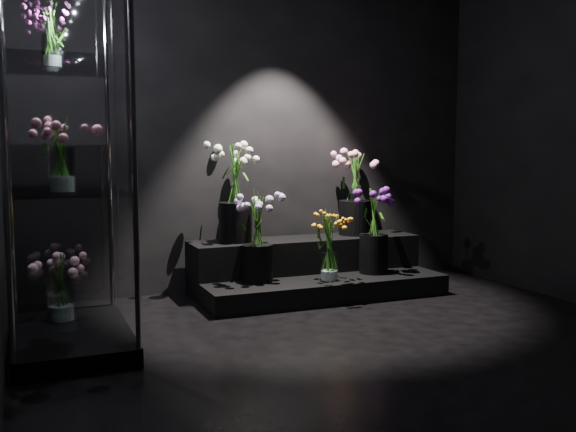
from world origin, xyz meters
TOP-DOWN VIEW (x-y plane):
  - floor at (0.00, 0.00)m, footprint 4.00×4.00m
  - wall_back at (0.00, 2.00)m, footprint 4.00×0.00m
  - display_riser at (0.29, 1.61)m, footprint 1.95×0.87m
  - display_case at (-1.65, 0.80)m, footprint 0.66×1.10m
  - bouquet_orange_bells at (0.29, 1.28)m, footprint 0.30×0.30m
  - bouquet_lilac at (-0.24, 1.44)m, footprint 0.42×0.42m
  - bouquet_purple at (0.76, 1.40)m, footprint 0.38×0.38m
  - bouquet_cream_roses at (-0.31, 1.74)m, footprint 0.55×0.55m
  - bouquet_pink_roses at (0.78, 1.76)m, footprint 0.47×0.47m
  - bouquet_case_pink at (-1.68, 0.61)m, footprint 0.37×0.37m
  - bouquet_case_magenta at (-1.69, 0.95)m, footprint 0.25×0.25m
  - bouquet_case_base_pink at (-1.69, 1.04)m, footprint 0.34×0.34m

SIDE VIEW (x-z plane):
  - floor at x=0.00m, z-range 0.00..0.00m
  - display_riser at x=0.29m, z-range -0.04..0.40m
  - bouquet_case_base_pink at x=-1.69m, z-range 0.13..0.54m
  - bouquet_orange_bells at x=0.29m, z-range 0.17..0.73m
  - bouquet_purple at x=0.76m, z-range 0.19..0.88m
  - bouquet_lilac at x=-0.24m, z-range 0.22..0.92m
  - bouquet_pink_roses at x=0.78m, z-range 0.47..1.20m
  - bouquet_cream_roses at x=-0.31m, z-range 0.49..1.26m
  - bouquet_case_pink at x=-1.68m, z-range 0.96..1.36m
  - display_case at x=-1.65m, z-range 0.00..2.42m
  - wall_back at x=0.00m, z-range -0.60..3.40m
  - bouquet_case_magenta at x=-1.69m, z-range 1.67..2.00m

